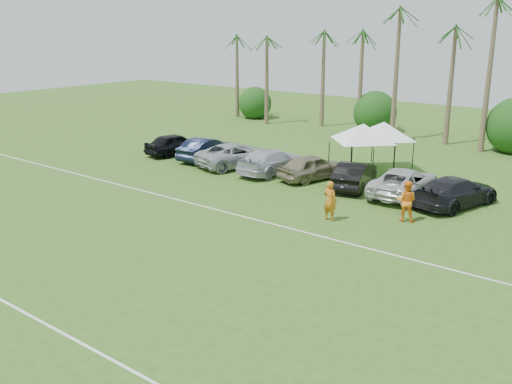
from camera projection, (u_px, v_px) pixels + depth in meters
The scene contains 22 objects.
field_lines at pixel (161, 257), 23.22m from camera, with size 80.00×12.10×0.01m.
palm_tree_0 at pixel (227, 41), 56.78m from camera, with size 2.40×2.40×8.90m.
palm_tree_1 at pixel (268, 33), 53.59m from camera, with size 2.40×2.40×9.90m.
palm_tree_2 at pixel (313, 23), 50.41m from camera, with size 2.40×2.40×10.90m.
palm_tree_3 at pixel (354, 12), 47.82m from camera, with size 2.40×2.40×11.90m.
palm_tree_4 at pixel (396, 45), 46.20m from camera, with size 2.40×2.40×8.90m.
palm_tree_5 at pixel (445, 35), 43.60m from camera, with size 2.40×2.40×9.90m.
palm_tree_6 at pixel (501, 23), 41.00m from camera, with size 2.40×2.40×10.90m.
bush_tree_0 at pixel (257, 100), 57.38m from camera, with size 4.00×4.00×4.00m.
bush_tree_1 at pixel (375, 111), 49.74m from camera, with size 4.00×4.00×4.00m.
sideline_player_a at pixel (330, 201), 27.31m from camera, with size 0.72×0.47×1.96m, color #CA6B16.
sideline_player_b at pixel (406, 201), 27.23m from camera, with size 0.97×0.75×1.99m, color orange.
canopy_tent_left at pixel (364, 124), 35.14m from camera, with size 4.63×4.63×3.75m.
canopy_tent_right at pixel (384, 122), 36.26m from camera, with size 4.52×4.52×3.67m.
parked_car_0 at pixel (175, 144), 41.33m from camera, with size 1.83×4.56×1.55m, color black.
parked_car_1 at pixel (206, 149), 39.72m from camera, with size 1.64×4.71×1.55m, color black.
parked_car_2 at pixel (236, 155), 37.87m from camera, with size 2.58×5.59×1.55m, color #AFB0B5.
parked_car_3 at pixel (272, 161), 36.17m from camera, with size 2.17×5.35×1.55m, color silver.
parked_car_4 at pixel (312, 167), 34.62m from camera, with size 1.83×4.56×1.55m, color gray.
parked_car_5 at pixel (354, 175), 32.84m from camera, with size 1.64×4.71×1.55m, color black.
parked_car_6 at pixel (404, 182), 31.31m from camera, with size 2.58×5.59×1.55m, color silver.
parked_car_7 at pixel (456, 192), 29.53m from camera, with size 2.17×5.35×1.55m, color black.
Camera 1 is at (16.26, -6.63, 9.11)m, focal length 40.00 mm.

